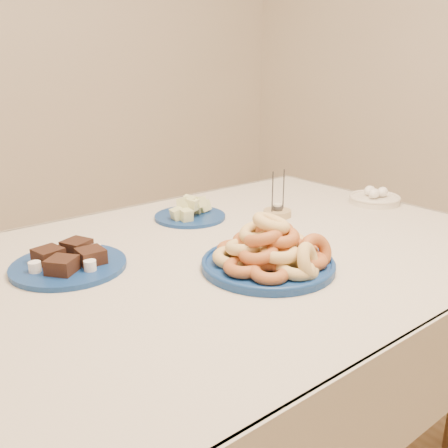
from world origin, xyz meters
The scene contains 6 objects.
dining_table centered at (0.00, 0.00, 0.64)m, with size 1.71×1.11×0.75m.
donut_platter centered at (0.06, -0.16, 0.79)m, with size 0.42×0.42×0.15m.
melon_plate centered at (0.14, 0.30, 0.77)m, with size 0.28×0.28×0.08m.
brownie_plate centered at (-0.33, 0.16, 0.77)m, with size 0.35×0.35×0.05m.
candle_holder centered at (0.38, 0.14, 0.76)m, with size 0.10×0.10×0.15m.
egg_bowl centered at (0.77, 0.03, 0.77)m, with size 0.20×0.20×0.06m.
Camera 1 is at (-0.75, -0.97, 1.24)m, focal length 40.00 mm.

